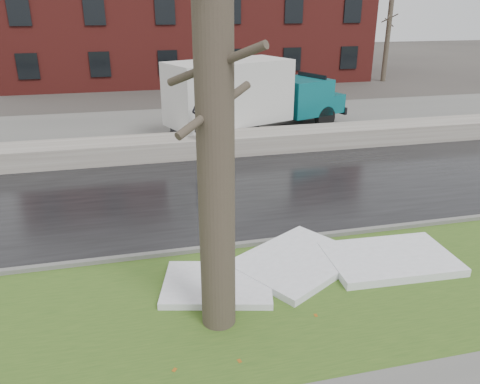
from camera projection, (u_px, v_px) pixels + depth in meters
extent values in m
plane|color=#47423D|center=(281.00, 265.00, 10.50)|extent=(120.00, 120.00, 0.00)
cube|color=#30501A|center=(300.00, 296.00, 9.37)|extent=(60.00, 4.50, 0.04)
cube|color=black|center=(236.00, 192.00, 14.56)|extent=(60.00, 7.00, 0.03)
cube|color=slate|center=(196.00, 127.00, 22.22)|extent=(60.00, 9.00, 0.03)
cube|color=slate|center=(268.00, 242.00, 11.38)|extent=(60.00, 0.15, 0.14)
cube|color=#AAA69B|center=(212.00, 144.00, 18.21)|extent=(60.00, 1.60, 0.75)
cube|color=maroon|center=(187.00, 10.00, 36.13)|extent=(26.00, 12.00, 10.00)
cylinder|color=brown|center=(77.00, 39.00, 31.44)|extent=(0.36, 0.36, 6.50)
cylinder|color=brown|center=(75.00, 24.00, 31.09)|extent=(0.84, 1.62, 0.73)
cylinder|color=brown|center=(73.00, 10.00, 30.75)|extent=(1.08, 1.26, 0.66)
cylinder|color=brown|center=(76.00, 34.00, 31.31)|extent=(1.40, 0.61, 0.63)
cylinder|color=brown|center=(388.00, 36.00, 34.39)|extent=(0.36, 0.36, 6.50)
cylinder|color=brown|center=(389.00, 22.00, 34.04)|extent=(0.84, 1.62, 0.73)
cylinder|color=brown|center=(391.00, 9.00, 33.70)|extent=(1.08, 1.26, 0.66)
cylinder|color=brown|center=(388.00, 31.00, 34.26)|extent=(1.40, 0.61, 0.63)
cylinder|color=#ADAEB5|center=(219.00, 295.00, 8.68)|extent=(0.33, 0.33, 0.79)
ellipsoid|color=red|center=(219.00, 277.00, 8.53)|extent=(0.39, 0.39, 0.18)
cylinder|color=red|center=(219.00, 272.00, 8.49)|extent=(0.07, 0.07, 0.06)
cylinder|color=red|center=(210.00, 291.00, 8.66)|extent=(0.15, 0.15, 0.12)
cylinder|color=red|center=(228.00, 292.00, 8.63)|extent=(0.15, 0.15, 0.12)
cylinder|color=#ADAEB5|center=(220.00, 287.00, 8.80)|extent=(0.19, 0.16, 0.16)
cylinder|color=brown|center=(215.00, 116.00, 7.19)|extent=(0.75, 0.75, 7.63)
cylinder|color=brown|center=(214.00, 65.00, 6.90)|extent=(1.31, 1.53, 0.79)
cylinder|color=brown|center=(215.00, 109.00, 7.15)|extent=(1.37, 1.01, 0.68)
cube|color=black|center=(253.00, 121.00, 20.84)|extent=(7.49, 3.56, 0.21)
cube|color=beige|center=(229.00, 92.00, 19.68)|extent=(5.67, 4.04, 2.58)
cube|color=#0C636C|center=(300.00, 96.00, 21.94)|extent=(2.86, 2.91, 1.62)
cube|color=#0C636C|center=(321.00, 101.00, 22.80)|extent=(1.81, 2.37, 0.86)
cube|color=black|center=(311.00, 83.00, 22.08)|extent=(0.74, 1.82, 0.86)
cube|color=black|center=(163.00, 143.00, 18.68)|extent=(1.93, 1.64, 0.64)
cylinder|color=black|center=(325.00, 117.00, 21.88)|extent=(1.08, 0.64, 1.05)
cylinder|color=black|center=(297.00, 110.00, 23.43)|extent=(1.08, 0.64, 1.05)
cylinder|color=black|center=(248.00, 130.00, 19.61)|extent=(1.08, 0.64, 1.05)
cylinder|color=black|center=(223.00, 121.00, 21.15)|extent=(1.08, 0.64, 1.05)
cylinder|color=black|center=(217.00, 136.00, 18.82)|extent=(1.08, 0.64, 1.05)
cylinder|color=black|center=(193.00, 126.00, 20.36)|extent=(1.08, 0.64, 1.05)
imported|color=black|center=(200.00, 119.00, 17.12)|extent=(0.69, 0.59, 1.60)
cube|color=white|center=(297.00, 261.00, 10.45)|extent=(3.26, 3.05, 0.16)
cube|color=white|center=(217.00, 284.00, 9.61)|extent=(2.52, 2.07, 0.14)
cube|color=white|center=(390.00, 259.00, 10.52)|extent=(2.88, 1.92, 0.18)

